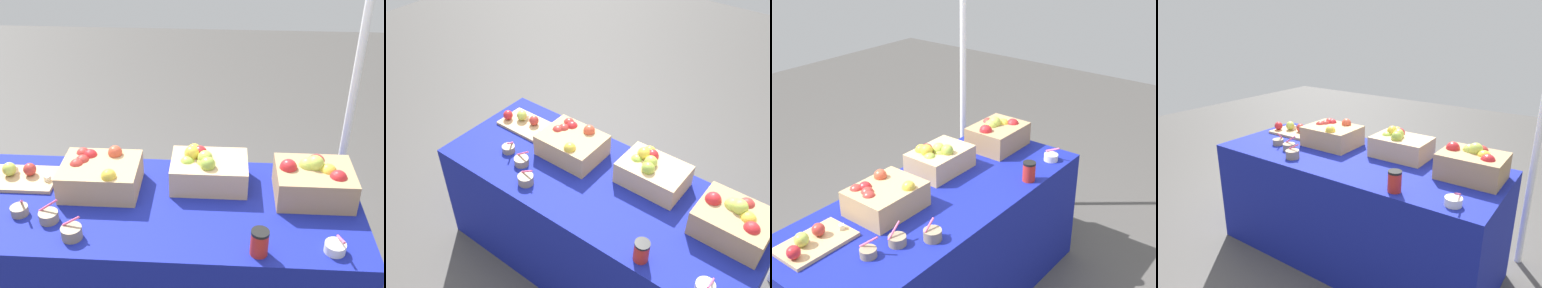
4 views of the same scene
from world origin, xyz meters
TOP-DOWN VIEW (x-y plane):
  - ground_plane at (0.00, 0.00)m, footprint 10.00×10.00m
  - table at (0.00, 0.00)m, footprint 1.90×0.76m
  - apple_crate_left at (0.73, 0.11)m, footprint 0.35×0.28m
  - apple_crate_middle at (0.23, 0.18)m, footprint 0.36×0.25m
  - apple_crate_right at (-0.27, 0.11)m, footprint 0.36×0.29m
  - cutting_board_back at (-0.70, 0.15)m, footprint 0.35×0.22m
  - sample_bowl_near at (-0.45, -0.15)m, footprint 0.09×0.09m
  - sample_bowl_mid at (-0.59, -0.12)m, footprint 0.08×0.09m
  - sample_bowl_far at (-0.32, -0.26)m, footprint 0.09×0.09m
  - sample_bowl_extra at (0.77, -0.27)m, footprint 0.09×0.09m
  - coffee_cup at (0.46, -0.30)m, footprint 0.07×0.07m

SIDE VIEW (x-z plane):
  - ground_plane at x=0.00m, z-range 0.00..0.00m
  - table at x=0.00m, z-range 0.00..0.74m
  - sample_bowl_mid at x=-0.59m, z-range 0.71..0.81m
  - sample_bowl_extra at x=0.77m, z-range 0.72..0.81m
  - sample_bowl_near at x=-0.45m, z-range 0.71..0.82m
  - cutting_board_back at x=-0.70m, z-range 0.72..0.81m
  - sample_bowl_far at x=-0.32m, z-range 0.72..0.82m
  - coffee_cup at x=0.46m, z-range 0.74..0.86m
  - apple_crate_right at x=-0.27m, z-range 0.73..0.91m
  - apple_crate_middle at x=0.23m, z-range 0.73..0.91m
  - apple_crate_left at x=0.73m, z-range 0.73..0.93m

